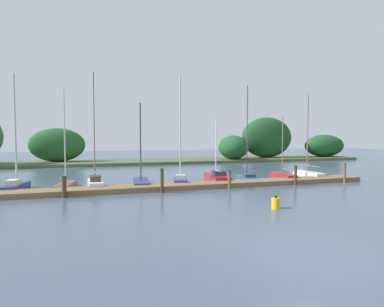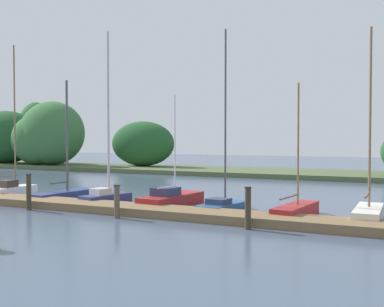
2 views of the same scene
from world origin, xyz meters
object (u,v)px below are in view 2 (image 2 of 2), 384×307
sailboat_2 (14,189)px  mooring_piling_2 (29,192)px  sailboat_3 (66,193)px  sailboat_6 (224,203)px  sailboat_7 (297,210)px  mooring_piling_3 (117,201)px  mooring_piling_4 (248,208)px  sailboat_5 (173,199)px  sailboat_4 (107,193)px  sailboat_8 (369,211)px

sailboat_2 → mooring_piling_2: (4.25, -3.14, 0.36)m
sailboat_3 → sailboat_2: bearing=102.2°
sailboat_6 → sailboat_7: sailboat_6 is taller
mooring_piling_2 → mooring_piling_3: bearing=-0.9°
mooring_piling_2 → sailboat_7: bearing=15.8°
sailboat_2 → sailboat_7: 15.59m
sailboat_6 → mooring_piling_4: (2.29, -3.43, 0.40)m
mooring_piling_2 → sailboat_5: bearing=34.9°
sailboat_2 → sailboat_5: sailboat_2 is taller
sailboat_2 → sailboat_7: size_ratio=1.52×
sailboat_4 → mooring_piling_2: (-2.07, -3.03, 0.28)m
sailboat_4 → mooring_piling_2: sailboat_4 is taller
sailboat_7 → sailboat_3: bearing=95.2°
sailboat_5 → mooring_piling_3: sailboat_5 is taller
sailboat_6 → mooring_piling_4: bearing=-138.2°
sailboat_2 → sailboat_6: (12.30, 0.32, -0.10)m
sailboat_4 → mooring_piling_3: 4.15m
sailboat_7 → mooring_piling_4: sailboat_7 is taller
sailboat_7 → sailboat_4: bearing=97.9°
sailboat_4 → sailboat_6: 6.00m
mooring_piling_4 → sailboat_7: bearing=72.4°
sailboat_6 → sailboat_7: bearing=-86.1°
sailboat_3 → mooring_piling_3: sailboat_3 is taller
mooring_piling_3 → mooring_piling_4: (5.52, 0.09, 0.08)m
sailboat_8 → mooring_piling_4: sailboat_8 is taller
sailboat_5 → mooring_piling_4: size_ratio=3.50×
sailboat_5 → mooring_piling_3: 3.85m
sailboat_7 → sailboat_2: bearing=97.0°
sailboat_6 → mooring_piling_4: 4.14m
sailboat_6 → mooring_piling_3: bearing=145.6°
sailboat_2 → sailboat_4: (6.31, -0.10, 0.07)m
mooring_piling_4 → mooring_piling_2: bearing=-179.9°
sailboat_2 → mooring_piling_2: 5.29m
sailboat_7 → mooring_piling_3: bearing=123.5°
sailboat_4 → mooring_piling_2: size_ratio=5.20×
sailboat_6 → sailboat_7: 3.30m
mooring_piling_3 → mooring_piling_4: mooring_piling_4 is taller
sailboat_5 → sailboat_4: bearing=107.6°
sailboat_5 → sailboat_8: sailboat_8 is taller
sailboat_7 → sailboat_5: bearing=91.8°
sailboat_5 → mooring_piling_2: bearing=130.5°
sailboat_2 → sailboat_4: bearing=-94.3°
sailboat_4 → sailboat_7: sailboat_4 is taller
sailboat_2 → sailboat_7: bearing=-93.2°
sailboat_4 → sailboat_7: 9.28m
sailboat_5 → mooring_piling_2: sailboat_5 is taller
sailboat_3 → sailboat_8: size_ratio=0.84×
sailboat_4 → sailboat_5: 3.36m
sailboat_5 → mooring_piling_2: size_ratio=3.26×
mooring_piling_4 → sailboat_6: bearing=123.7°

